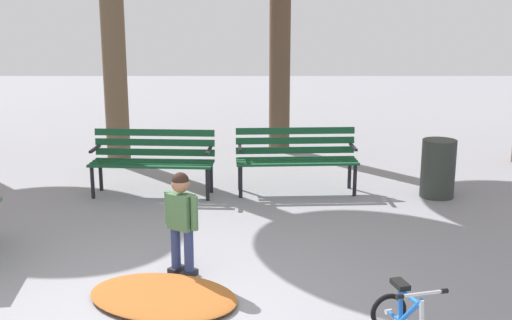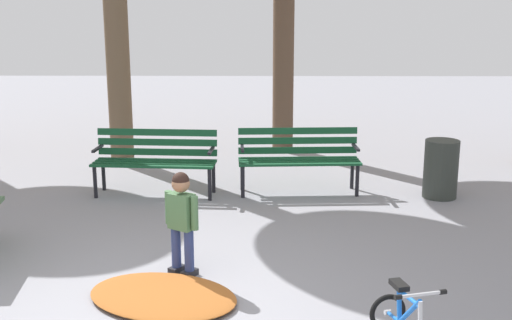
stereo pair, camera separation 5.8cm
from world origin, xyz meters
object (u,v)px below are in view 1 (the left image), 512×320
at_px(child_standing, 183,216).
at_px(trash_bin, 439,169).
at_px(park_bench_far_left, 154,157).
at_px(park_bench_left, 297,154).

xyz_separation_m(child_standing, trash_bin, (3.06, 2.52, -0.20)).
bearing_deg(park_bench_far_left, child_standing, -75.78).
relative_size(park_bench_far_left, trash_bin, 2.14).
height_order(park_bench_far_left, park_bench_left, same).
relative_size(park_bench_far_left, child_standing, 1.64).
height_order(park_bench_far_left, child_standing, child_standing).
height_order(park_bench_left, child_standing, child_standing).
bearing_deg(trash_bin, park_bench_far_left, 178.18).
distance_m(child_standing, trash_bin, 3.97).
xyz_separation_m(park_bench_far_left, child_standing, (0.67, -2.64, 0.07)).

